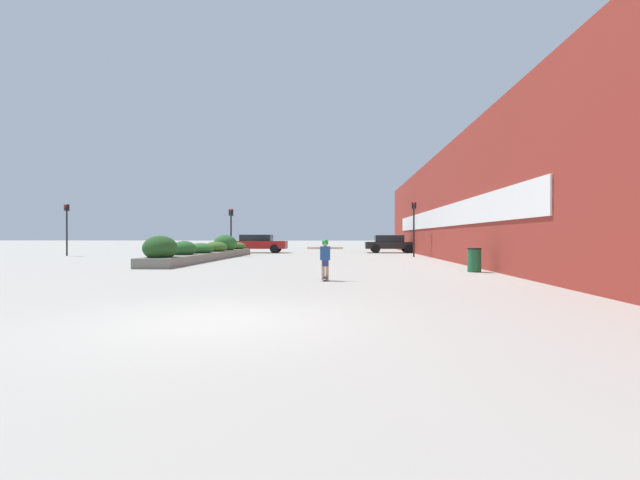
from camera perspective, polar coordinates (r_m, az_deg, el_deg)
The scene contains 12 objects.
ground_plane at distance 7.17m, azimuth -13.50°, elevation -10.39°, with size 300.00×300.00×0.00m, color #ADA89E.
building_wall_right at distance 25.67m, azimuth 16.84°, elevation 4.60°, with size 0.67×47.30×6.47m.
planter_box at distance 26.19m, azimuth -14.76°, elevation -1.43°, with size 1.63×15.39×1.48m.
skateboard at distance 13.21m, azimuth 0.69°, elevation -5.12°, with size 0.25×0.67×0.09m.
skateboarder at distance 13.16m, azimuth 0.69°, elevation -1.92°, with size 1.10×0.20×1.18m.
trash_bin at distance 17.38m, azimuth 19.89°, elevation -2.52°, with size 0.53×0.53×0.92m.
car_leftmost at distance 39.09m, azimuth 24.13°, elevation -0.33°, with size 4.42×2.01×1.65m.
car_center_left at distance 36.68m, azimuth 9.37°, elevation -0.45°, with size 4.33×1.93×1.49m.
car_center_right at distance 36.51m, azimuth -8.25°, elevation -0.42°, with size 4.72×1.89×1.53m.
traffic_light_left at distance 30.39m, azimuth -11.79°, elevation 2.11°, with size 0.28×0.30×3.27m.
traffic_light_right at distance 29.26m, azimuth 12.41°, elevation 2.63°, with size 0.28×0.30×3.66m.
traffic_light_far_left at distance 35.13m, azimuth -30.70°, elevation 2.19°, with size 0.28×0.30×3.64m.
Camera 1 is at (2.02, -6.75, 1.34)m, focal length 24.00 mm.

